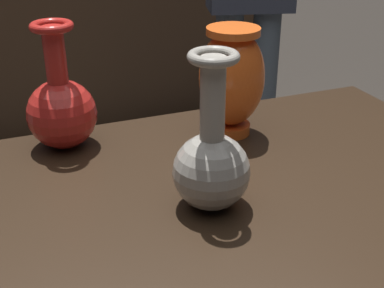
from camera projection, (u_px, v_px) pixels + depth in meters
back_display_shelf at (38, 42)px, 2.84m from camera, size 2.60×0.40×0.99m
vase_centerpiece at (212, 161)px, 0.80m from camera, size 0.12×0.12×0.25m
vase_tall_behind at (232, 78)px, 1.03m from camera, size 0.13×0.13×0.22m
vase_left_accent at (61, 108)px, 0.99m from camera, size 0.13×0.13×0.24m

